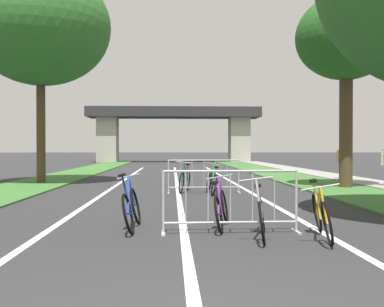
# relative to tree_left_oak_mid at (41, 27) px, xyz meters

# --- Properties ---
(grass_verge_left) EXTENTS (2.56, 52.32, 0.05)m
(grass_verge_left) POSITION_rel_tree_left_oak_mid_xyz_m (-0.08, 5.93, -6.21)
(grass_verge_left) COLOR #386B2D
(grass_verge_left) RESTS_ON ground
(grass_verge_right) EXTENTS (2.56, 52.32, 0.05)m
(grass_verge_right) POSITION_rel_tree_left_oak_mid_xyz_m (10.87, 5.93, -6.21)
(grass_verge_right) COLOR #386B2D
(grass_verge_right) RESTS_ON ground
(sidewalk_path_right) EXTENTS (1.75, 52.32, 0.08)m
(sidewalk_path_right) POSITION_rel_tree_left_oak_mid_xyz_m (13.03, 5.93, -6.19)
(sidewalk_path_right) COLOR gray
(sidewalk_path_right) RESTS_ON ground
(lane_stripe_center) EXTENTS (0.14, 30.27, 0.01)m
(lane_stripe_center) POSITION_rel_tree_left_oak_mid_xyz_m (5.40, -0.34, -6.23)
(lane_stripe_center) COLOR silver
(lane_stripe_center) RESTS_ON ground
(lane_stripe_right_lane) EXTENTS (0.14, 30.27, 0.01)m
(lane_stripe_right_lane) POSITION_rel_tree_left_oak_mid_xyz_m (7.71, -0.34, -6.23)
(lane_stripe_right_lane) COLOR silver
(lane_stripe_right_lane) RESTS_ON ground
(lane_stripe_left_lane) EXTENTS (0.14, 30.27, 0.01)m
(lane_stripe_left_lane) POSITION_rel_tree_left_oak_mid_xyz_m (3.09, -0.34, -6.23)
(lane_stripe_left_lane) COLOR silver
(lane_stripe_left_lane) RESTS_ON ground
(overpass_bridge) EXTENTS (17.34, 3.86, 5.52)m
(overpass_bridge) POSITION_rel_tree_left_oak_mid_xyz_m (5.40, 27.76, -2.29)
(overpass_bridge) COLOR #2D2D30
(overpass_bridge) RESTS_ON ground
(tree_left_oak_mid) EXTENTS (5.50, 5.50, 8.59)m
(tree_left_oak_mid) POSITION_rel_tree_left_oak_mid_xyz_m (0.00, 0.00, 0.00)
(tree_left_oak_mid) COLOR #4C3823
(tree_left_oak_mid) RESTS_ON ground
(tree_right_maple_mid) EXTENTS (3.53, 3.53, 6.82)m
(tree_right_maple_mid) POSITION_rel_tree_left_oak_mid_xyz_m (11.32, -2.55, -0.99)
(tree_right_maple_mid) COLOR #4C3823
(tree_right_maple_mid) RESTS_ON ground
(crowd_barrier_nearest) EXTENTS (2.29, 0.49, 1.05)m
(crowd_barrier_nearest) POSITION_rel_tree_left_oak_mid_xyz_m (6.16, -10.74, -5.71)
(crowd_barrier_nearest) COLOR #ADADB2
(crowd_barrier_nearest) RESTS_ON ground
(crowd_barrier_second) EXTENTS (2.29, 0.52, 1.05)m
(crowd_barrier_second) POSITION_rel_tree_left_oak_mid_xyz_m (6.20, -4.02, -5.71)
(crowd_barrier_second) COLOR #ADADB2
(crowd_barrier_second) RESTS_ON ground
(bicycle_silver_0) EXTENTS (0.66, 1.73, 1.00)m
(bicycle_silver_0) POSITION_rel_tree_left_oak_mid_xyz_m (6.60, -11.12, -5.86)
(bicycle_silver_0) COLOR black
(bicycle_silver_0) RESTS_ON ground
(bicycle_teal_1) EXTENTS (0.55, 1.71, 1.01)m
(bicycle_teal_1) POSITION_rel_tree_left_oak_mid_xyz_m (5.61, -3.64, -5.84)
(bicycle_teal_1) COLOR black
(bicycle_teal_1) RESTS_ON ground
(bicycle_purple_2) EXTENTS (0.50, 1.71, 0.93)m
(bicycle_purple_2) POSITION_rel_tree_left_oak_mid_xyz_m (6.07, -10.24, -5.87)
(bicycle_purple_2) COLOR black
(bicycle_purple_2) RESTS_ON ground
(bicycle_yellow_3) EXTENTS (0.69, 1.74, 0.91)m
(bicycle_yellow_3) POSITION_rel_tree_left_oak_mid_xyz_m (7.52, -11.24, -5.86)
(bicycle_yellow_3) COLOR black
(bicycle_yellow_3) RESTS_ON ground
(bicycle_green_4) EXTENTS (0.55, 1.68, 0.99)m
(bicycle_green_4) POSITION_rel_tree_left_oak_mid_xyz_m (6.41, -4.49, -5.87)
(bicycle_green_4) COLOR black
(bicycle_green_4) RESTS_ON ground
(bicycle_blue_5) EXTENTS (0.45, 1.69, 0.99)m
(bicycle_blue_5) POSITION_rel_tree_left_oak_mid_xyz_m (4.49, -10.31, -5.85)
(bicycle_blue_5) COLOR black
(bicycle_blue_5) RESTS_ON ground
(pedestrian_in_red_jacket) EXTENTS (0.57, 0.31, 1.58)m
(pedestrian_in_red_jacket) POSITION_rel_tree_left_oak_mid_xyz_m (12.68, 1.22, -5.27)
(pedestrian_in_red_jacket) COLOR #B21E1E
(pedestrian_in_red_jacket) RESTS_ON ground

